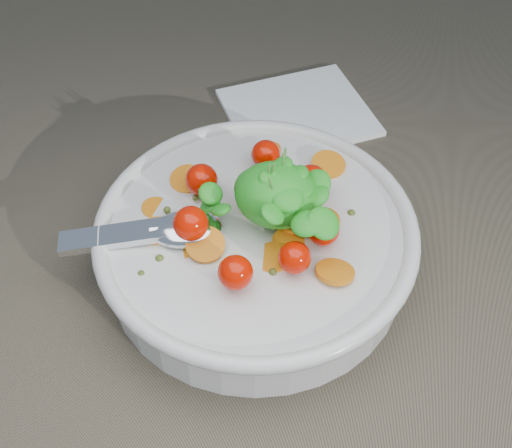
# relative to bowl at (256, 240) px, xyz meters

# --- Properties ---
(ground) EXTENTS (6.00, 6.00, 0.00)m
(ground) POSITION_rel_bowl_xyz_m (0.01, -0.02, -0.04)
(ground) COLOR #6C624D
(ground) RESTS_ON ground
(bowl) EXTENTS (0.32, 0.30, 0.13)m
(bowl) POSITION_rel_bowl_xyz_m (0.00, 0.00, 0.00)
(bowl) COLOR silver
(bowl) RESTS_ON ground
(napkin) EXTENTS (0.22, 0.21, 0.01)m
(napkin) POSITION_rel_bowl_xyz_m (0.00, 0.24, -0.03)
(napkin) COLOR white
(napkin) RESTS_ON ground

